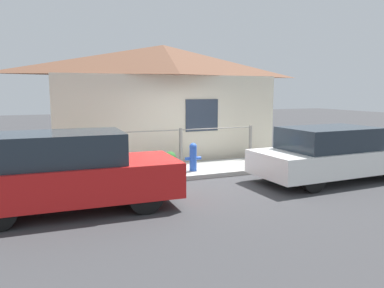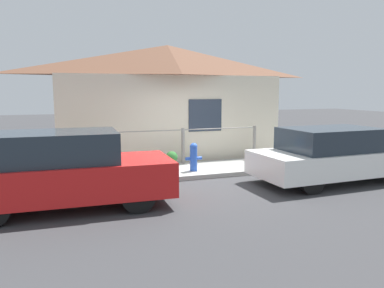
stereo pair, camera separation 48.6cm
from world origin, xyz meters
name	(u,v)px [view 2 (the right image)]	position (x,y,z in m)	size (l,w,h in m)	color
ground_plane	(203,179)	(0.00, 0.00, 0.00)	(60.00, 60.00, 0.00)	#38383A
sidewalk	(191,170)	(0.00, 0.89, 0.06)	(24.00, 1.79, 0.12)	#9E9E99
house	(169,68)	(0.00, 3.07, 3.02)	(7.51, 2.23, 3.75)	beige
fence	(183,144)	(0.00, 1.64, 0.71)	(4.90, 0.10, 1.06)	gray
car_left	(65,171)	(-3.39, -1.32, 0.75)	(4.08, 1.76, 1.51)	red
car_right	(334,155)	(3.01, -1.32, 0.68)	(4.28, 1.83, 1.37)	white
fire_hydrant	(194,156)	(-0.06, 0.55, 0.52)	(0.46, 0.20, 0.77)	blue
potted_plant_near_hydrant	(172,159)	(-0.45, 1.31, 0.35)	(0.34, 0.34, 0.44)	#9E5638
potted_plant_by_fence	(76,158)	(-3.06, 1.39, 0.52)	(0.53, 0.53, 0.68)	slate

